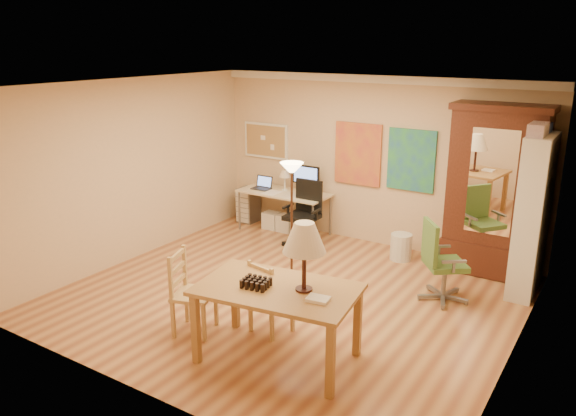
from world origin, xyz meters
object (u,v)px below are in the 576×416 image
Objects in this scene: dining_table at (287,274)px; computer_desk at (287,208)px; office_chair_black at (303,228)px; bookshelf at (532,217)px; armoire at (494,202)px; office_chair_green at (441,279)px.

dining_table is 4.11m from computer_desk.
office_chair_black is 0.50× the size of bookshelf.
bookshelf is (3.38, 0.05, 0.76)m from office_chair_black.
armoire is at bearing 142.70° from bookshelf.
dining_table is at bearing -57.29° from computer_desk.
armoire is (0.28, 1.27, 0.76)m from office_chair_green.
office_chair_black is at bearing -170.08° from armoire.
bookshelf is (3.96, -0.36, 0.61)m from computer_desk.
computer_desk is 3.44m from armoire.
armoire reaches higher than dining_table.
computer_desk reaches higher than office_chair_black.
computer_desk is 3.33m from office_chair_green.
office_chair_black is 2.95m from armoire.
computer_desk is 4.02m from bookshelf.
bookshelf is (0.58, -0.44, -0.00)m from armoire.
dining_table is at bearing -108.54° from armoire.
office_chair_black is (0.58, -0.41, -0.16)m from computer_desk.
armoire reaches higher than computer_desk.
dining_table reaches higher than office_chair_green.
armoire is at bearing 9.92° from office_chair_black.
computer_desk is 0.75× the size of bookshelf.
office_chair_green is (2.53, -0.78, 0.00)m from office_chair_black.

